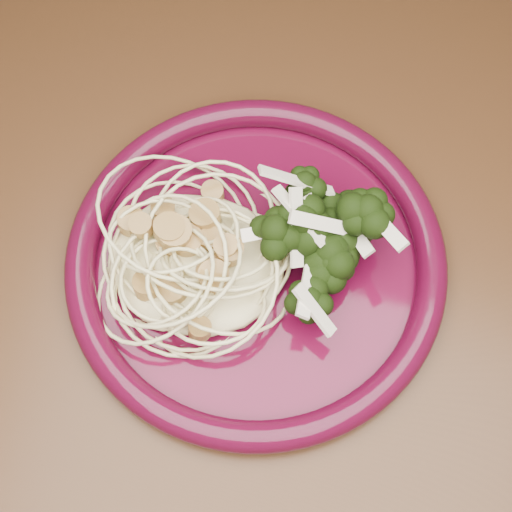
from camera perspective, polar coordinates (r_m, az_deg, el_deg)
The scene contains 6 objects.
dining_table at distance 0.72m, azimuth -0.82°, elevation -0.51°, with size 1.20×0.80×0.75m.
dinner_plate at distance 0.60m, azimuth 0.00°, elevation -0.32°, with size 0.40×0.40×0.03m.
spaghetti_pile at distance 0.59m, azimuth -4.81°, elevation -0.12°, with size 0.15×0.13×0.03m, color beige.
scallop_cluster at distance 0.55m, azimuth -5.13°, elevation 1.56°, with size 0.14×0.14×0.05m, color #B38B49, non-canonical shape.
broccoli_pile at distance 0.59m, azimuth 5.93°, elevation 0.86°, with size 0.09×0.15×0.05m, color black.
onion_garnish at distance 0.56m, azimuth 6.24°, elevation 2.25°, with size 0.06×0.10×0.06m, color #EEE3C9, non-canonical shape.
Camera 1 is at (0.08, -0.28, 1.31)m, focal length 50.00 mm.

